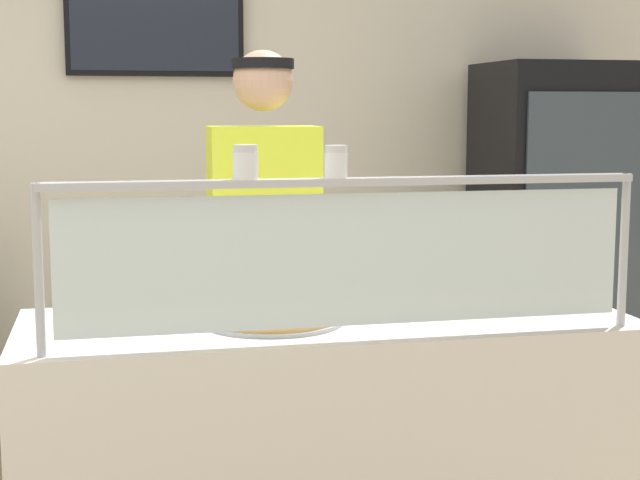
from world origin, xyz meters
The scene contains 9 objects.
shop_rear_unit centered at (0.89, 2.37, 1.36)m, with size 6.18×0.13×2.70m.
serving_counter centered at (0.89, 0.33, 0.47)m, with size 1.78×0.66×0.95m, color silver.
sneeze_guard centered at (0.89, 0.06, 1.22)m, with size 1.60×0.06×0.43m.
pizza_tray centered at (0.73, 0.31, 0.97)m, with size 0.41×0.41×0.04m.
pizza_server centered at (0.68, 0.29, 0.99)m, with size 0.07×0.28×0.01m, color #ADAFB7.
parmesan_shaker centered at (0.61, 0.06, 1.42)m, with size 0.06×0.06×0.09m.
pepper_flake_shaker centered at (0.85, 0.06, 1.42)m, with size 0.06×0.06×0.09m.
worker_figure centered at (0.81, 0.94, 1.01)m, with size 0.41×0.50×1.76m.
drink_fridge centered at (2.41, 1.92, 0.89)m, with size 0.72×0.61×1.78m.
Camera 1 is at (0.27, -2.33, 1.56)m, focal length 53.47 mm.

